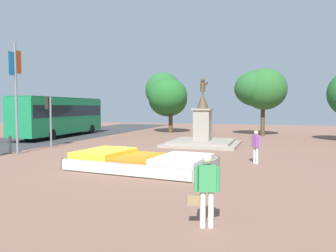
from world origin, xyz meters
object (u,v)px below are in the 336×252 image
Objects in this scene: flower_planter at (140,162)px; pedestrian_near_planter at (256,145)px; kerb_bollard_mid_b at (10,144)px; banner_pole at (16,93)px; traffic_light_mid_block at (49,112)px; pedestrian_with_handbag at (206,186)px; city_bus at (60,114)px; statue_monument at (202,134)px.

flower_planter is 5.53m from pedestrian_near_planter.
banner_pole is at bearing 14.00° from kerb_bollard_mid_b.
kerb_bollard_mid_b is (-8.79, 1.93, 0.25)m from flower_planter.
traffic_light_mid_block is 16.68m from pedestrian_with_handbag.
pedestrian_near_planter is 13.50m from kerb_bollard_mid_b.
city_bus reaches higher than pedestrian_near_planter.
traffic_light_mid_block is at bearing 170.88° from pedestrian_near_planter.
city_bus reaches higher than kerb_bollard_mid_b.
statue_monument is 0.44× the size of city_bus.
flower_planter is 17.49m from city_bus.
banner_pole is at bearing -176.21° from pedestrian_near_planter.
kerb_bollard_mid_b is (-13.47, -0.97, -0.34)m from pedestrian_near_planter.
flower_planter is 1.91× the size of traffic_light_mid_block.
traffic_light_mid_block is at bearing 139.07° from pedestrian_with_handbag.
kerb_bollard_mid_b reaches higher than flower_planter.
traffic_light_mid_block is 8.08m from city_bus.
pedestrian_with_handbag is 8.79m from pedestrian_near_planter.
flower_planter is 0.56× the size of city_bus.
traffic_light_mid_block is (-9.24, -4.48, 1.59)m from statue_monument.
banner_pole is 14.94m from pedestrian_with_handbag.
traffic_light_mid_block is at bearing -154.10° from statue_monument.
banner_pole is 2.93m from kerb_bollard_mid_b.
pedestrian_with_handbag reaches higher than kerb_bollard_mid_b.
banner_pole is at bearing -140.64° from statue_monument.
city_bus is (-12.68, 11.92, 1.69)m from flower_planter.
pedestrian_near_planter is (13.05, 0.87, -2.56)m from banner_pole.
statue_monument reaches higher than city_bus.
pedestrian_near_planter is at bearing 4.12° from kerb_bollard_mid_b.
statue_monument is 13.68m from city_bus.
banner_pole reaches higher than city_bus.
banner_pole is 5.91× the size of kerb_bollard_mid_b.
pedestrian_with_handbag is at bearing -31.29° from kerb_bollard_mid_b.
traffic_light_mid_block reaches higher than pedestrian_near_planter.
statue_monument reaches higher than pedestrian_with_handbag.
banner_pole is (-9.10, -7.47, 2.70)m from statue_monument.
banner_pole is at bearing -66.47° from city_bus.
city_bus is (-4.17, 6.91, -0.34)m from traffic_light_mid_block.
pedestrian_with_handbag is (16.73, -17.80, -1.08)m from city_bus.
city_bus is at bearing 111.26° from kerb_bollard_mid_b.
pedestrian_with_handbag is at bearing -46.77° from city_bus.
flower_planter is 7.16m from pedestrian_with_handbag.
statue_monument is at bearing -10.25° from city_bus.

